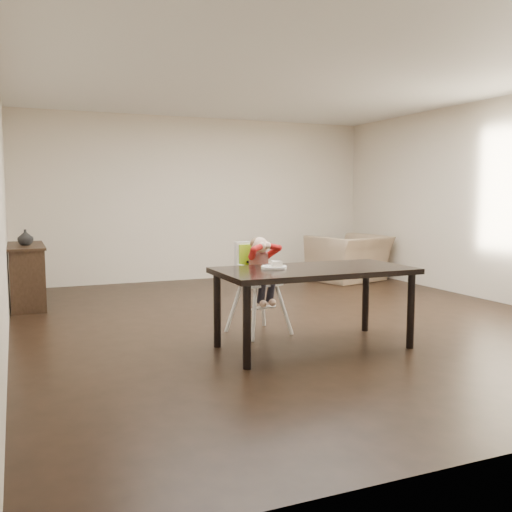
{
  "coord_description": "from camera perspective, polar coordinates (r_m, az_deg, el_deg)",
  "views": [
    {
      "loc": [
        -2.9,
        -5.72,
        1.42
      ],
      "look_at": [
        -0.7,
        -0.54,
        0.82
      ],
      "focal_mm": 40.0,
      "sensor_mm": 36.0,
      "label": 1
    }
  ],
  "objects": [
    {
      "name": "sideboard",
      "position": [
        7.88,
        -21.93,
        -1.79
      ],
      "size": [
        0.44,
        1.26,
        0.79
      ],
      "color": "black",
      "rests_on": "ground"
    },
    {
      "name": "high_chair",
      "position": [
        5.83,
        0.14,
        -0.95
      ],
      "size": [
        0.49,
        0.49,
        1.0
      ],
      "rotation": [
        0.0,
        0.0,
        0.21
      ],
      "color": "white",
      "rests_on": "ground"
    },
    {
      "name": "plate",
      "position": [
        5.22,
        1.86,
        -1.0
      ],
      "size": [
        0.28,
        0.28,
        0.07
      ],
      "rotation": [
        0.0,
        0.0,
        -0.18
      ],
      "color": "white",
      "rests_on": "dining_table"
    },
    {
      "name": "ground",
      "position": [
        6.57,
        3.8,
        -6.38
      ],
      "size": [
        7.0,
        7.0,
        0.0
      ],
      "primitive_type": "plane",
      "color": "black",
      "rests_on": "ground"
    },
    {
      "name": "armchair",
      "position": [
        9.57,
        9.31,
        0.56
      ],
      "size": [
        1.32,
        1.03,
        1.01
      ],
      "primitive_type": "imported",
      "rotation": [
        0.0,
        0.0,
        3.41
      ],
      "color": "#987F61",
      "rests_on": "ground"
    },
    {
      "name": "room_walls",
      "position": [
        6.43,
        3.92,
        9.98
      ],
      "size": [
        6.02,
        7.02,
        2.71
      ],
      "color": "beige",
      "rests_on": "ground"
    },
    {
      "name": "vase",
      "position": [
        7.74,
        -22.06,
        1.71
      ],
      "size": [
        0.21,
        0.22,
        0.19
      ],
      "primitive_type": "imported",
      "rotation": [
        0.0,
        0.0,
        0.11
      ],
      "color": "#99999E",
      "rests_on": "sideboard"
    },
    {
      "name": "dining_table",
      "position": [
        5.3,
        5.82,
        -2.06
      ],
      "size": [
        1.8,
        0.9,
        0.75
      ],
      "color": "black",
      "rests_on": "ground"
    }
  ]
}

